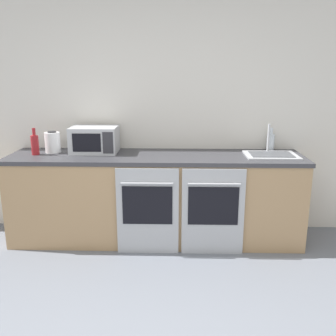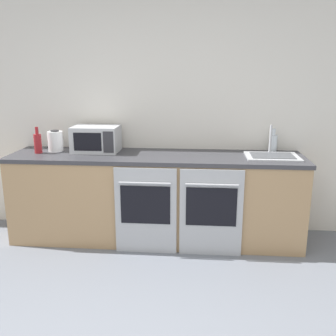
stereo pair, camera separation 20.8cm
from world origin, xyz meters
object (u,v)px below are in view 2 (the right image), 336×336
at_px(bottle_clear, 273,143).
at_px(kettle, 55,141).
at_px(oven_right, 211,212).
at_px(bottle_red, 38,143).
at_px(oven_left, 146,210).
at_px(sink, 272,156).
at_px(microwave, 96,139).

bearing_deg(bottle_clear, kettle, -175.83).
relative_size(oven_right, bottle_red, 3.14).
bearing_deg(kettle, bottle_clear, 4.17).
xyz_separation_m(oven_left, oven_right, (0.61, 0.00, 0.00)).
xyz_separation_m(bottle_clear, sink, (-0.05, -0.26, -0.08)).
relative_size(oven_right, kettle, 3.84).
height_order(bottle_clear, kettle, bottle_clear).
distance_m(bottle_red, kettle, 0.18).
xyz_separation_m(bottle_red, kettle, (0.14, 0.11, 0.00)).
bearing_deg(bottle_red, microwave, 12.34).
bearing_deg(bottle_clear, sink, -101.33).
xyz_separation_m(microwave, kettle, (-0.43, -0.01, -0.03)).
xyz_separation_m(oven_right, kettle, (-1.62, 0.43, 0.57)).
relative_size(bottle_clear, sink, 0.47).
xyz_separation_m(kettle, sink, (2.20, -0.10, -0.09)).
relative_size(oven_right, bottle_clear, 3.50).
relative_size(oven_left, microwave, 1.81).
height_order(bottle_clear, bottle_red, bottle_red).
height_order(microwave, kettle, microwave).
distance_m(oven_left, oven_right, 0.61).
xyz_separation_m(bottle_red, sink, (2.34, 0.01, -0.09)).
bearing_deg(kettle, oven_right, -14.95).
height_order(oven_right, bottle_clear, bottle_clear).
bearing_deg(sink, oven_right, -150.44).
bearing_deg(sink, bottle_red, -179.71).
distance_m(oven_right, microwave, 1.40).
height_order(oven_left, sink, sink).
bearing_deg(bottle_clear, bottle_red, -173.45).
xyz_separation_m(bottle_clear, bottle_red, (-2.40, -0.28, 0.01)).
xyz_separation_m(oven_left, kettle, (-1.00, 0.43, 0.57)).
bearing_deg(kettle, oven_left, -23.31).
relative_size(microwave, kettle, 2.12).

